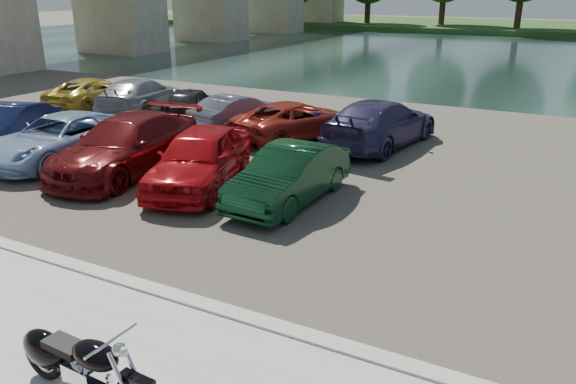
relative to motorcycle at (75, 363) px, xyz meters
name	(u,v)px	position (x,y,z in m)	size (l,w,h in m)	color
kerb	(208,308)	(0.22, 2.40, -0.49)	(60.00, 0.30, 0.14)	#A5A29B
parking_lot	(389,162)	(0.22, 11.40, -0.54)	(60.00, 18.00, 0.04)	#48433A
river	(516,58)	(0.22, 40.40, -0.56)	(120.00, 40.00, 0.00)	#182B27
far_bank	(551,28)	(0.22, 72.40, -0.26)	(120.00, 24.00, 0.60)	#264719
motorcycle	(75,363)	(0.00, 0.00, 0.00)	(2.33, 0.75, 1.05)	black
car_1	(8,127)	(-10.87, 7.33, 0.14)	(1.41, 4.04, 1.33)	#161F47
car_2	(61,138)	(-8.26, 7.08, 0.14)	(2.20, 4.78, 1.33)	#92AFD4
car_3	(127,145)	(-5.83, 7.18, 0.23)	(2.10, 5.18, 1.50)	#610D0F
car_4	(200,158)	(-3.34, 7.10, 0.23)	(1.77, 4.41, 1.50)	#B00B11
car_5	(289,175)	(-0.86, 7.20, 0.13)	(1.38, 3.95, 1.30)	#0D321A
car_6	(94,92)	(-13.38, 13.33, 0.09)	(2.02, 4.39, 1.22)	gold
car_7	(140,95)	(-10.87, 13.35, 0.17)	(1.93, 4.74, 1.38)	#95939B
car_8	(190,103)	(-8.31, 13.26, 0.10)	(1.46, 3.63, 1.24)	black
car_9	(238,112)	(-5.85, 12.77, 0.09)	(1.30, 3.72, 1.23)	slate
car_10	(295,120)	(-3.45, 12.53, 0.10)	(2.07, 4.48, 1.24)	maroon
car_11	(380,123)	(-0.64, 12.97, 0.22)	(2.07, 5.08, 1.48)	#2D284F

